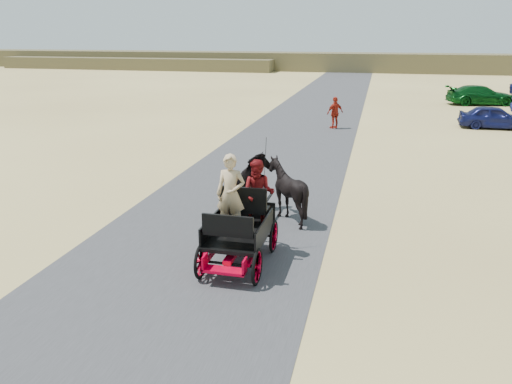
% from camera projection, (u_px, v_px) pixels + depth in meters
% --- Properties ---
extents(ground, '(140.00, 140.00, 0.00)m').
position_uv_depth(ground, '(168.00, 285.00, 10.42)').
color(ground, tan).
extents(road, '(6.00, 140.00, 0.01)m').
position_uv_depth(road, '(168.00, 285.00, 10.42)').
color(road, '#38383A').
rests_on(road, ground).
extents(ridge_far, '(140.00, 6.00, 2.40)m').
position_uv_depth(ridge_far, '(351.00, 62.00, 67.41)').
color(ridge_far, brown).
rests_on(ridge_far, ground).
extents(ridge_near, '(40.00, 4.00, 1.60)m').
position_uv_depth(ridge_near, '(134.00, 64.00, 70.60)').
color(ridge_near, brown).
rests_on(ridge_near, ground).
extents(carriage, '(1.30, 2.40, 0.72)m').
position_uv_depth(carriage, '(239.00, 248.00, 11.36)').
color(carriage, black).
rests_on(carriage, ground).
extents(horse_left, '(0.91, 2.01, 1.70)m').
position_uv_depth(horse_left, '(249.00, 188.00, 14.11)').
color(horse_left, black).
rests_on(horse_left, ground).
extents(horse_right, '(1.37, 1.54, 1.70)m').
position_uv_depth(horse_right, '(287.00, 191.00, 13.86)').
color(horse_right, black).
rests_on(horse_right, ground).
extents(driver_man, '(0.66, 0.43, 1.80)m').
position_uv_depth(driver_man, '(231.00, 194.00, 11.06)').
color(driver_man, tan).
rests_on(driver_man, carriage).
extents(passenger_woman, '(0.77, 0.60, 1.58)m').
position_uv_depth(passenger_woman, '(258.00, 193.00, 11.49)').
color(passenger_woman, '#660C0F').
rests_on(passenger_woman, carriage).
extents(pedestrian, '(1.04, 0.98, 1.73)m').
position_uv_depth(pedestrian, '(335.00, 113.00, 27.17)').
color(pedestrian, maroon).
rests_on(pedestrian, ground).
extents(car_a, '(3.67, 1.51, 1.24)m').
position_uv_depth(car_a, '(494.00, 117.00, 27.24)').
color(car_a, navy).
rests_on(car_a, ground).
extents(car_c, '(5.05, 2.87, 1.38)m').
position_uv_depth(car_c, '(481.00, 95.00, 36.19)').
color(car_c, '#0C4C19').
rests_on(car_c, ground).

